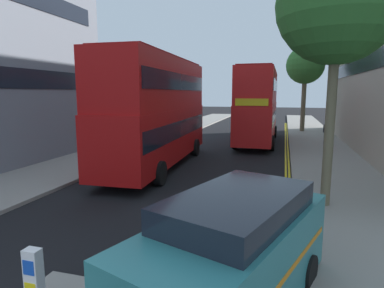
% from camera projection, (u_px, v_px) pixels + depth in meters
% --- Properties ---
extents(sidewalk_right, '(4.00, 80.00, 0.14)m').
position_uv_depth(sidewalk_right, '(332.00, 168.00, 16.41)').
color(sidewalk_right, gray).
rests_on(sidewalk_right, ground).
extents(sidewalk_left, '(4.00, 80.00, 0.14)m').
position_uv_depth(sidewalk_left, '(106.00, 155.00, 19.94)').
color(sidewalk_left, gray).
rests_on(sidewalk_left, ground).
extents(kerb_line_outer, '(0.10, 56.00, 0.01)m').
position_uv_depth(kerb_line_outer, '(289.00, 176.00, 15.09)').
color(kerb_line_outer, yellow).
rests_on(kerb_line_outer, ground).
extents(kerb_line_inner, '(0.10, 56.00, 0.01)m').
position_uv_depth(kerb_line_inner, '(286.00, 175.00, 15.14)').
color(kerb_line_inner, yellow).
rests_on(kerb_line_inner, ground).
extents(keep_left_bollard, '(0.36, 0.28, 1.11)m').
position_uv_depth(keep_left_bollard, '(34.00, 282.00, 5.56)').
color(keep_left_bollard, silver).
rests_on(keep_left_bollard, traffic_island).
extents(double_decker_bus_away, '(3.13, 10.90, 5.64)m').
position_uv_depth(double_decker_bus_away, '(158.00, 109.00, 16.57)').
color(double_decker_bus_away, '#B20F0F').
rests_on(double_decker_bus_away, ground).
extents(double_decker_bus_oncoming, '(2.82, 10.82, 5.64)m').
position_uv_depth(double_decker_bus_oncoming, '(258.00, 104.00, 24.71)').
color(double_decker_bus_oncoming, red).
rests_on(double_decker_bus_oncoming, ground).
extents(taxi_minivan, '(3.35, 5.16, 2.12)m').
position_uv_depth(taxi_minivan, '(231.00, 256.00, 5.53)').
color(taxi_minivan, teal).
rests_on(taxi_minivan, ground).
extents(pedestrian_far, '(0.34, 0.22, 1.62)m').
position_uv_depth(pedestrian_far, '(326.00, 133.00, 23.53)').
color(pedestrian_far, '#2D2D38').
rests_on(pedestrian_far, sidewalk_right).
extents(street_tree_near, '(3.74, 3.74, 8.30)m').
position_uv_depth(street_tree_near, '(338.00, 4.00, 9.81)').
color(street_tree_near, '#6B6047').
rests_on(street_tree_near, sidewalk_right).
extents(street_tree_mid, '(3.60, 3.60, 8.17)m').
position_uv_depth(street_tree_mid, '(305.00, 66.00, 30.86)').
color(street_tree_mid, '#6B6047').
rests_on(street_tree_mid, sidewalk_right).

